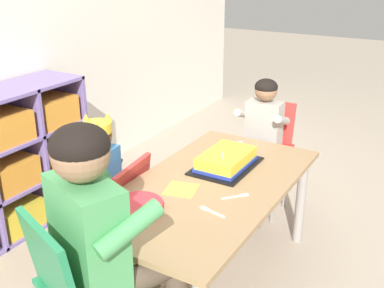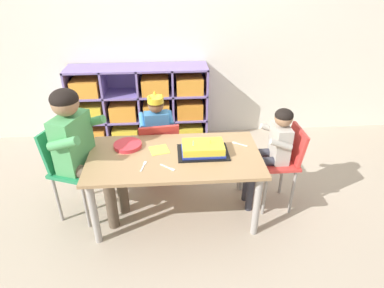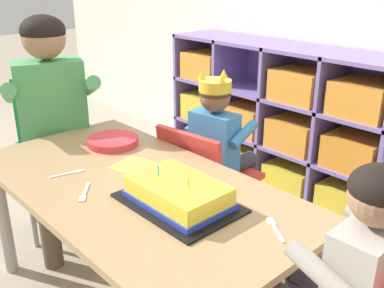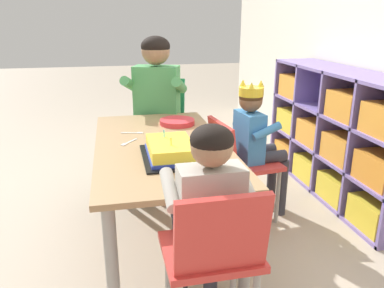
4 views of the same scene
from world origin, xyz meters
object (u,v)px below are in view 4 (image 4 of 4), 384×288
at_px(child_with_crown, 256,134).
at_px(guest_at_table_side, 207,208).
at_px(activity_table, 161,156).
at_px(fork_beside_plate_stack, 134,133).
at_px(birthday_cake_on_tray, 170,151).
at_px(classroom_chair_adult_side, 160,120).
at_px(fork_near_child_seat, 128,143).
at_px(fork_scattered_mid_table, 209,180).
at_px(classroom_chair_guest_side, 214,257).
at_px(adult_helper_seated, 155,97).
at_px(paper_plate_stack, 177,122).
at_px(classroom_chair_blue, 238,159).

height_order(child_with_crown, guest_at_table_side, guest_at_table_side).
relative_size(activity_table, fork_beside_plate_stack, 10.02).
bearing_deg(birthday_cake_on_tray, fork_beside_plate_stack, -161.47).
relative_size(classroom_chair_adult_side, fork_near_child_seat, 7.04).
bearing_deg(activity_table, fork_beside_plate_stack, -150.14).
xyz_separation_m(classroom_chair_adult_side, birthday_cake_on_tray, (1.00, -0.07, 0.12)).
bearing_deg(fork_beside_plate_stack, fork_scattered_mid_table, 122.02).
xyz_separation_m(classroom_chair_adult_side, classroom_chair_guest_side, (1.64, -0.03, -0.03)).
height_order(adult_helper_seated, paper_plate_stack, adult_helper_seated).
distance_m(fork_beside_plate_stack, fork_scattered_mid_table, 0.77).
bearing_deg(guest_at_table_side, classroom_chair_adult_side, -92.00).
height_order(activity_table, paper_plate_stack, paper_plate_stack).
distance_m(adult_helper_seated, fork_beside_plate_stack, 0.50).
distance_m(guest_at_table_side, fork_beside_plate_stack, 0.99).
height_order(child_with_crown, adult_helper_seated, adult_helper_seated).
height_order(paper_plate_stack, fork_near_child_seat, paper_plate_stack).
relative_size(child_with_crown, fork_near_child_seat, 7.81).
bearing_deg(classroom_chair_blue, fork_scattered_mid_table, 144.72).
height_order(activity_table, classroom_chair_adult_side, classroom_chair_adult_side).
xyz_separation_m(classroom_chair_adult_side, fork_scattered_mid_table, (1.29, 0.04, 0.09)).
distance_m(paper_plate_stack, fork_scattered_mid_table, 0.86).
bearing_deg(paper_plate_stack, guest_at_table_side, -4.58).
height_order(adult_helper_seated, fork_scattered_mid_table, adult_helper_seated).
distance_m(adult_helper_seated, paper_plate_stack, 0.35).
height_order(child_with_crown, birthday_cake_on_tray, child_with_crown).
height_order(birthday_cake_on_tray, fork_scattered_mid_table, birthday_cake_on_tray).
distance_m(classroom_chair_guest_side, paper_plate_stack, 1.21).
relative_size(birthday_cake_on_tray, fork_near_child_seat, 3.54).
relative_size(classroom_chair_blue, classroom_chair_adult_side, 0.81).
height_order(paper_plate_stack, fork_beside_plate_stack, paper_plate_stack).
distance_m(fork_scattered_mid_table, fork_near_child_seat, 0.62).
bearing_deg(classroom_chair_guest_side, fork_near_child_seat, -76.82).
relative_size(classroom_chair_blue, fork_beside_plate_stack, 4.80).
bearing_deg(fork_scattered_mid_table, adult_helper_seated, -141.65).
xyz_separation_m(paper_plate_stack, fork_beside_plate_stack, (0.13, -0.27, -0.01)).
distance_m(adult_helper_seated, guest_at_table_side, 1.43).
xyz_separation_m(child_with_crown, adult_helper_seated, (-0.53, -0.53, 0.13)).
bearing_deg(fork_beside_plate_stack, activity_table, 132.48).
relative_size(classroom_chair_blue, birthday_cake_on_tray, 1.62).
distance_m(birthday_cake_on_tray, fork_near_child_seat, 0.32).
xyz_separation_m(birthday_cake_on_tray, fork_scattered_mid_table, (0.29, 0.11, -0.03)).
distance_m(child_with_crown, fork_near_child_seat, 0.75).
height_order(child_with_crown, fork_near_child_seat, child_with_crown).
height_order(birthday_cake_on_tray, fork_beside_plate_stack, birthday_cake_on_tray).
bearing_deg(classroom_chair_adult_side, guest_at_table_side, -70.60).
relative_size(activity_table, birthday_cake_on_tray, 3.37).
bearing_deg(classroom_chair_guest_side, birthday_cake_on_tray, -87.14).
bearing_deg(fork_beside_plate_stack, classroom_chair_blue, -175.57).
bearing_deg(fork_near_child_seat, child_with_crown, -42.19).
distance_m(classroom_chair_adult_side, classroom_chair_guest_side, 1.64).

